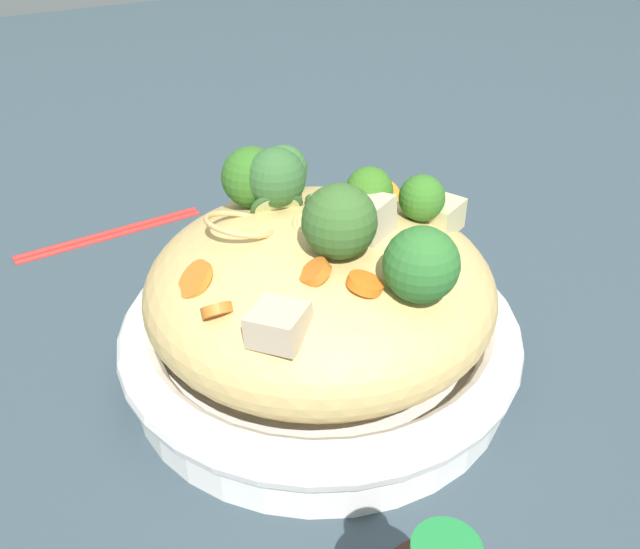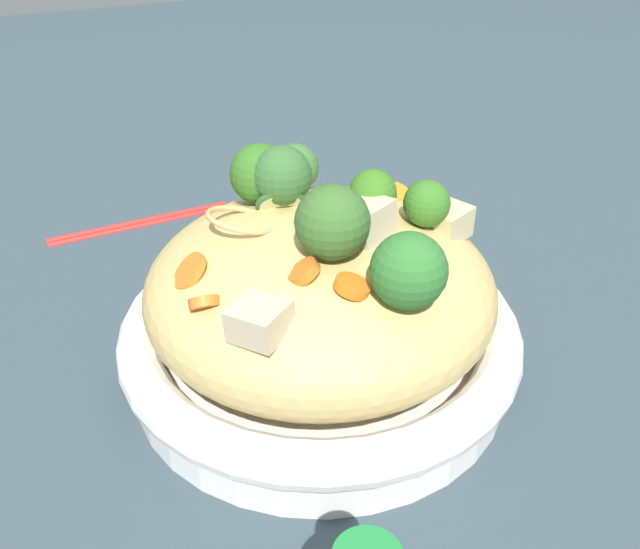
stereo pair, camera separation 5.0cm
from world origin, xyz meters
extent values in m
plane|color=#33434C|center=(0.00, 0.00, 0.00)|extent=(3.00, 3.00, 0.00)
cylinder|color=white|center=(0.00, 0.00, 0.01)|extent=(0.29, 0.29, 0.02)
torus|color=white|center=(0.00, 0.00, 0.04)|extent=(0.31, 0.31, 0.03)
ellipsoid|color=tan|center=(0.00, 0.00, 0.08)|extent=(0.26, 0.26, 0.11)
torus|color=#DEAC6A|center=(0.02, -0.01, 0.12)|extent=(0.05, 0.05, 0.03)
torus|color=#DEB767|center=(0.00, 0.00, 0.13)|extent=(0.06, 0.06, 0.01)
torus|color=tan|center=(0.00, 0.02, 0.11)|extent=(0.06, 0.06, 0.01)
torus|color=tan|center=(-0.03, -0.05, 0.13)|extent=(0.07, 0.06, 0.02)
cone|color=#98C078|center=(-0.05, -0.01, 0.13)|extent=(0.02, 0.02, 0.02)
sphere|color=#346331|center=(-0.05, -0.01, 0.15)|extent=(0.05, 0.05, 0.04)
cone|color=#9FC179|center=(0.00, 0.04, 0.13)|extent=(0.03, 0.03, 0.02)
sphere|color=#376E1F|center=(0.00, 0.04, 0.15)|extent=(0.05, 0.05, 0.04)
cone|color=#A3C376|center=(0.02, 0.08, 0.12)|extent=(0.03, 0.02, 0.02)
sphere|color=#356F22|center=(0.02, 0.08, 0.14)|extent=(0.05, 0.05, 0.03)
cone|color=#99B87C|center=(-0.06, -0.02, 0.12)|extent=(0.02, 0.02, 0.02)
sphere|color=#326820|center=(-0.06, -0.02, 0.15)|extent=(0.05, 0.05, 0.05)
cone|color=#A0BC79|center=(0.09, 0.02, 0.12)|extent=(0.03, 0.02, 0.02)
sphere|color=#2E6D2D|center=(0.09, 0.02, 0.14)|extent=(0.07, 0.07, 0.05)
cone|color=#A3B97C|center=(0.04, -0.01, 0.13)|extent=(0.02, 0.02, 0.02)
sphere|color=#376229|center=(0.04, -0.01, 0.16)|extent=(0.06, 0.06, 0.05)
cone|color=#9DBD6E|center=(-0.08, 0.01, 0.12)|extent=(0.03, 0.03, 0.02)
sphere|color=#396D32|center=(-0.08, 0.01, 0.14)|extent=(0.05, 0.05, 0.04)
cylinder|color=orange|center=(0.00, -0.10, 0.12)|extent=(0.03, 0.03, 0.02)
cylinder|color=orange|center=(0.04, -0.10, 0.12)|extent=(0.02, 0.02, 0.02)
cylinder|color=orange|center=(0.07, -0.01, 0.13)|extent=(0.03, 0.03, 0.01)
cylinder|color=orange|center=(0.05, -0.03, 0.13)|extent=(0.03, 0.03, 0.02)
cylinder|color=orange|center=(-0.04, 0.08, 0.12)|extent=(0.03, 0.03, 0.02)
cylinder|color=beige|center=(-0.06, 0.01, 0.13)|extent=(0.04, 0.04, 0.03)
torus|color=#31662A|center=(-0.06, 0.01, 0.13)|extent=(0.05, 0.05, 0.03)
cylinder|color=beige|center=(-0.04, -0.01, 0.13)|extent=(0.03, 0.04, 0.03)
torus|color=#346131|center=(-0.04, -0.01, 0.13)|extent=(0.04, 0.05, 0.03)
cylinder|color=beige|center=(-0.02, 0.04, 0.13)|extent=(0.05, 0.05, 0.02)
torus|color=#316430|center=(-0.02, 0.04, 0.13)|extent=(0.06, 0.06, 0.03)
cylinder|color=beige|center=(-0.02, 0.02, 0.13)|extent=(0.04, 0.04, 0.01)
torus|color=#365D28|center=(-0.02, 0.02, 0.13)|extent=(0.04, 0.04, 0.02)
cube|color=#C6BE8B|center=(0.02, 0.10, 0.12)|extent=(0.04, 0.04, 0.02)
cube|color=beige|center=(0.07, -0.07, 0.12)|extent=(0.05, 0.04, 0.02)
cube|color=#C4B694|center=(0.02, 0.02, 0.14)|extent=(0.05, 0.05, 0.03)
cylinder|color=red|center=(-0.31, -0.08, 0.00)|extent=(0.01, 0.20, 0.01)
cylinder|color=red|center=(-0.30, -0.08, 0.00)|extent=(0.01, 0.20, 0.01)
camera|label=1|loc=(0.36, -0.22, 0.36)|focal=37.94mm
camera|label=2|loc=(0.38, -0.17, 0.36)|focal=37.94mm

